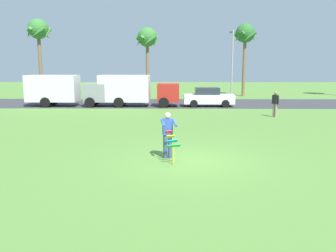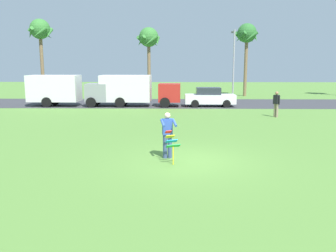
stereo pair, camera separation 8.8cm
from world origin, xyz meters
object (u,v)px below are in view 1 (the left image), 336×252
at_px(parked_car_white, 208,97).
at_px(person_walker_near, 275,103).
at_px(person_kite_flyer, 168,133).
at_px(kite_held, 172,142).
at_px(palm_tree_left_near, 38,32).
at_px(palm_tree_right_near, 147,40).
at_px(palm_tree_centre_far, 245,36).
at_px(streetlight_pole, 232,60).
at_px(parked_truck_grey_van, 63,90).
at_px(parked_truck_red_cab, 134,90).

distance_m(parked_car_white, person_walker_near, 7.21).
bearing_deg(person_kite_flyer, person_walker_near, 56.52).
bearing_deg(kite_held, palm_tree_left_near, 119.05).
height_order(palm_tree_right_near, palm_tree_centre_far, palm_tree_centre_far).
xyz_separation_m(palm_tree_right_near, palm_tree_centre_far, (10.76, 0.80, 0.45)).
bearing_deg(streetlight_pole, parked_truck_grey_van, -155.16).
bearing_deg(parked_truck_grey_van, parked_car_white, 0.00).
bearing_deg(parked_truck_grey_van, kite_held, -61.80).
relative_size(palm_tree_right_near, palm_tree_centre_far, 0.94).
bearing_deg(parked_truck_grey_van, person_walker_near, -20.52).
height_order(parked_truck_grey_van, parked_car_white, parked_truck_grey_van).
distance_m(palm_tree_left_near, palm_tree_centre_far, 22.23).
bearing_deg(person_kite_flyer, palm_tree_left_near, 119.47).
relative_size(parked_truck_red_cab, palm_tree_left_near, 0.82).
bearing_deg(kite_held, person_kite_flyer, 102.57).
bearing_deg(parked_car_white, parked_truck_red_cab, -180.00).
distance_m(person_kite_flyer, streetlight_pole, 24.84).
xyz_separation_m(parked_truck_grey_van, streetlight_pole, (15.42, 7.14, 2.59)).
bearing_deg(parked_truck_red_cab, person_kite_flyer, -79.52).
bearing_deg(palm_tree_right_near, person_kite_flyer, -84.18).
bearing_deg(palm_tree_left_near, kite_held, -60.95).
height_order(kite_held, person_walker_near, person_walker_near).
bearing_deg(kite_held, palm_tree_right_near, 96.00).
relative_size(person_kite_flyer, person_walker_near, 1.00).
bearing_deg(parked_truck_grey_van, palm_tree_right_near, 55.29).
bearing_deg(palm_tree_right_near, parked_car_white, -58.29).
height_order(person_kite_flyer, parked_car_white, person_kite_flyer).
bearing_deg(person_walker_near, person_kite_flyer, -123.48).
bearing_deg(parked_car_white, palm_tree_left_near, 154.74).
xyz_separation_m(person_kite_flyer, kite_held, (0.16, -0.72, -0.18)).
xyz_separation_m(person_kite_flyer, parked_car_white, (3.16, 16.72, -0.18)).
bearing_deg(palm_tree_left_near, streetlight_pole, -2.74).
bearing_deg(palm_tree_left_near, palm_tree_right_near, 6.59).
xyz_separation_m(palm_tree_left_near, palm_tree_centre_far, (22.12, 2.11, -0.25)).
bearing_deg(palm_tree_left_near, person_kite_flyer, -60.53).
height_order(parked_truck_red_cab, palm_tree_right_near, palm_tree_right_near).
xyz_separation_m(parked_car_white, streetlight_pole, (3.07, 7.14, 3.22)).
distance_m(parked_truck_red_cab, person_walker_near, 11.82).
height_order(parked_truck_red_cab, palm_tree_centre_far, palm_tree_centre_far).
height_order(palm_tree_left_near, streetlight_pole, palm_tree_left_near).
bearing_deg(parked_car_white, streetlight_pole, 66.72).
distance_m(parked_car_white, streetlight_pole, 8.41).
relative_size(parked_truck_red_cab, person_walker_near, 3.90).
xyz_separation_m(person_kite_flyer, palm_tree_left_near, (-14.03, 24.83, 5.91)).
relative_size(streetlight_pole, person_walker_near, 4.05).
xyz_separation_m(kite_held, palm_tree_left_near, (-14.19, 25.54, 6.09)).
relative_size(parked_car_white, person_walker_near, 2.43).
height_order(parked_truck_grey_van, parked_truck_red_cab, same).
xyz_separation_m(parked_truck_red_cab, streetlight_pole, (9.32, 7.14, 2.59)).
relative_size(parked_truck_grey_van, palm_tree_centre_far, 0.84).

